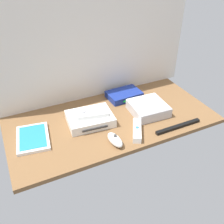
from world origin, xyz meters
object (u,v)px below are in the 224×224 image
mini_computer (148,108)px  sensor_bar (178,126)px  game_console (90,119)px  remote_nunchuk (115,140)px  remote_classic_pad (92,113)px  game_case (33,138)px  remote_wand (137,130)px  network_router (124,95)px

mini_computer → sensor_bar: mini_computer is taller
game_console → remote_nunchuk: 19.08cm
game_console → remote_nunchuk: remote_nunchuk is taller
remote_classic_pad → game_case: bearing=-167.1°
game_console → remote_wand: size_ratio=1.53×
remote_nunchuk → game_console: bearing=96.8°
game_case → remote_classic_pad: 28.80cm
mini_computer → network_router: mini_computer is taller
game_console → game_case: bearing=-173.2°
network_router → remote_nunchuk: remote_nunchuk is taller
network_router → remote_nunchuk: (-21.25, -32.23, 0.34)cm
mini_computer → remote_classic_pad: bearing=170.9°
remote_wand → remote_classic_pad: (-15.00, 16.52, 3.90)cm
mini_computer → remote_wand: size_ratio=1.22×
remote_classic_pad → game_console: bearing=-169.6°
game_console → game_case: (-27.22, -0.75, -1.44)cm
sensor_bar → network_router: bearing=106.4°
game_console → mini_computer: size_ratio=1.25×
game_console → network_router: bearing=33.4°
network_router → sensor_bar: network_router is taller
game_case → sensor_bar: bearing=-9.6°
network_router → remote_classic_pad: size_ratio=1.18×
network_router → sensor_bar: 36.41cm
game_console → mini_computer: 29.83cm
mini_computer → game_case: size_ratio=0.86×
remote_wand → network_router: bearing=102.8°
mini_computer → game_case: bearing=176.2°
remote_wand → game_case: bearing=-170.3°
mini_computer → remote_classic_pad: size_ratio=1.14×
game_console → remote_wand: 23.15cm
remote_classic_pad → mini_computer: bearing=2.4°
sensor_bar → mini_computer: bearing=109.8°
game_console → remote_classic_pad: remote_classic_pad is taller
game_console → game_case: size_ratio=1.07×
remote_classic_pad → sensor_bar: (34.27, -21.36, -4.71)cm
game_case → network_router: network_router is taller
game_console → remote_classic_pad: (1.19, -0.02, 3.21)cm
mini_computer → remote_nunchuk: size_ratio=1.72×
remote_wand → remote_classic_pad: bearing=161.9°
remote_classic_pad → sensor_bar: 40.65cm
mini_computer → remote_nunchuk: (-25.40, -14.08, -0.60)cm
network_router → remote_classic_pad: remote_classic_pad is taller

